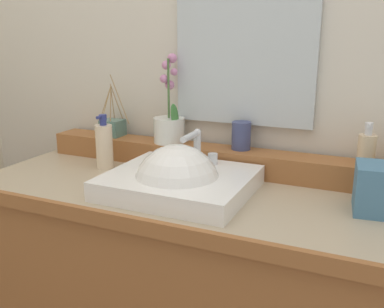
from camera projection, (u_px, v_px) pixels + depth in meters
The scene contains 12 objects.
wall_back at pixel (241, 43), 1.59m from camera, with size 3.12×0.20×2.56m, color beige.
vanity_cabinet at pixel (198, 306), 1.48m from camera, with size 1.47×0.57×0.85m.
back_ledge at pixel (223, 159), 1.54m from camera, with size 1.39×0.12×0.08m, color #985B30.
sink_basin at pixel (178, 186), 1.32m from camera, with size 0.43×0.38×0.29m.
soap_bar at pixel (162, 157), 1.46m from camera, with size 0.07×0.04×0.02m, color beige.
potted_plant at pixel (169, 123), 1.59m from camera, with size 0.11×0.11×0.32m.
soap_dispenser at pixel (367, 148), 1.32m from camera, with size 0.05×0.06×0.13m.
tumbler_cup at pixel (241, 136), 1.50m from camera, with size 0.07×0.07×0.10m, color #3B426D.
reed_diffuser at pixel (113, 127), 1.71m from camera, with size 0.13×0.11×0.24m.
lotion_bottle at pixel (104, 145), 1.56m from camera, with size 0.06×0.06×0.20m.
tissue_box at pixel (380, 189), 1.17m from camera, with size 0.13×0.13×0.13m, color teal.
mirror at pixel (245, 30), 1.46m from camera, with size 0.50×0.02×0.64m, color silver.
Camera 1 is at (0.51, -1.18, 1.31)m, focal length 40.69 mm.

